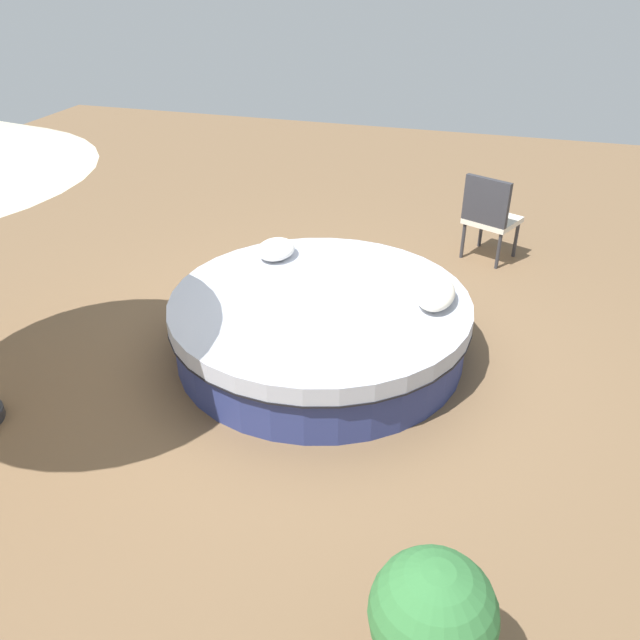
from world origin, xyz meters
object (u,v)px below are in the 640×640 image
(throw_pillow_0, at_px, (435,293))
(throw_pillow_1, at_px, (276,249))
(round_bed, at_px, (320,325))
(patio_chair, at_px, (489,213))
(planter, at_px, (430,632))

(throw_pillow_0, height_order, throw_pillow_1, throw_pillow_0)
(round_bed, relative_size, throw_pillow_0, 4.60)
(throw_pillow_0, xyz_separation_m, throw_pillow_1, (0.47, 1.57, -0.01))
(throw_pillow_0, distance_m, patio_chair, 2.17)
(throw_pillow_1, height_order, patio_chair, patio_chair)
(round_bed, bearing_deg, patio_chair, -27.90)
(round_bed, bearing_deg, throw_pillow_0, -77.97)
(throw_pillow_1, xyz_separation_m, patio_chair, (1.68, -1.88, -0.06))
(patio_chair, bearing_deg, throw_pillow_0, -73.94)
(round_bed, relative_size, planter, 2.75)
(round_bed, distance_m, planter, 3.06)
(round_bed, bearing_deg, throw_pillow_1, 43.57)
(round_bed, height_order, throw_pillow_1, throw_pillow_1)
(round_bed, xyz_separation_m, planter, (-2.75, -1.32, 0.25))
(throw_pillow_1, bearing_deg, round_bed, -136.43)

